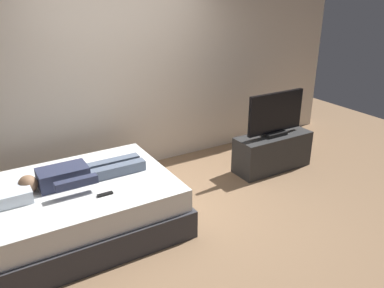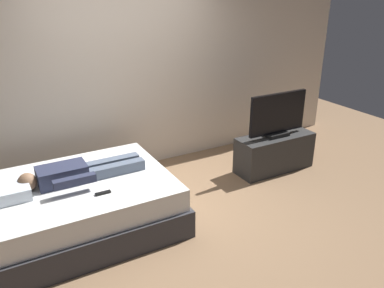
% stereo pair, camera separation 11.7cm
% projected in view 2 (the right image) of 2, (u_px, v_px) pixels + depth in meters
% --- Properties ---
extents(ground_plane, '(10.00, 10.00, 0.00)m').
position_uv_depth(ground_plane, '(176.00, 217.00, 4.34)').
color(ground_plane, '#8C6B4C').
extents(back_wall, '(6.40, 0.10, 2.80)m').
position_uv_depth(back_wall, '(150.00, 65.00, 5.19)').
color(back_wall, beige).
rests_on(back_wall, ground).
extents(bed, '(1.96, 1.48, 0.54)m').
position_uv_depth(bed, '(78.00, 206.00, 4.04)').
color(bed, '#333338').
rests_on(bed, ground).
extents(pillow, '(0.48, 0.34, 0.12)m').
position_uv_depth(pillow, '(2.00, 194.00, 3.61)').
color(pillow, white).
rests_on(pillow, bed).
extents(person, '(1.26, 0.46, 0.18)m').
position_uv_depth(person, '(76.00, 173.00, 3.95)').
color(person, '#2D334C').
rests_on(person, bed).
extents(remote, '(0.15, 0.04, 0.02)m').
position_uv_depth(remote, '(103.00, 193.00, 3.72)').
color(remote, black).
rests_on(remote, bed).
extents(tv_stand, '(1.10, 0.40, 0.50)m').
position_uv_depth(tv_stand, '(274.00, 153.00, 5.35)').
color(tv_stand, '#2D2D2D').
rests_on(tv_stand, ground).
extents(tv, '(0.88, 0.20, 0.59)m').
position_uv_depth(tv, '(278.00, 116.00, 5.15)').
color(tv, black).
rests_on(tv, tv_stand).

